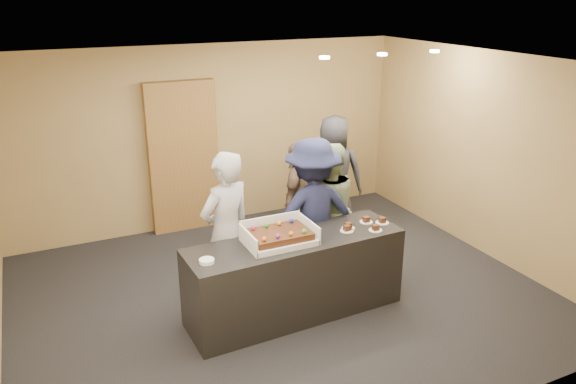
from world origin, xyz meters
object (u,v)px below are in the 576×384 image
object	(u,v)px
sheet_cake	(279,234)
person_sage_man	(327,210)
storage_cabinet	(183,158)
plate_stack	(207,261)
person_brown_extra	(298,196)
person_dark_suit	(333,175)
person_navy_man	(312,214)
cake_box	(278,238)
serving_counter	(295,277)
person_server_grey	(226,232)

from	to	relation	value
sheet_cake	person_sage_man	bearing A→B (deg)	36.14
storage_cabinet	plate_stack	world-z (taller)	storage_cabinet
person_brown_extra	person_dark_suit	distance (m)	0.76
plate_stack	person_navy_man	size ratio (longest dim) A/B	0.08
sheet_cake	plate_stack	xyz separation A→B (m)	(-0.83, -0.11, -0.08)
cake_box	person_brown_extra	world-z (taller)	person_brown_extra
cake_box	plate_stack	bearing A→B (deg)	-170.54
plate_stack	serving_counter	bearing A→B (deg)	6.27
person_brown_extra	cake_box	bearing A→B (deg)	11.34
storage_cabinet	person_dark_suit	distance (m)	2.20
storage_cabinet	plate_stack	distance (m)	3.01
plate_stack	person_brown_extra	world-z (taller)	person_brown_extra
person_server_grey	person_sage_man	size ratio (longest dim) A/B	1.08
plate_stack	person_navy_man	xyz separation A→B (m)	(1.50, 0.63, -0.00)
storage_cabinet	person_brown_extra	world-z (taller)	storage_cabinet
person_server_grey	person_navy_man	bearing A→B (deg)	162.57
sheet_cake	person_server_grey	xyz separation A→B (m)	(-0.43, 0.46, -0.08)
cake_box	person_dark_suit	world-z (taller)	person_dark_suit
serving_counter	person_sage_man	world-z (taller)	person_sage_man
storage_cabinet	sheet_cake	xyz separation A→B (m)	(0.24, -2.83, -0.11)
cake_box	person_server_grey	distance (m)	0.61
storage_cabinet	person_server_grey	distance (m)	2.39
serving_counter	plate_stack	distance (m)	1.13
storage_cabinet	person_navy_man	bearing A→B (deg)	-68.63
person_sage_man	storage_cabinet	bearing A→B (deg)	-60.37
sheet_cake	storage_cabinet	bearing A→B (deg)	94.92
sheet_cake	person_navy_man	distance (m)	0.84
storage_cabinet	sheet_cake	bearing A→B (deg)	-85.08
serving_counter	cake_box	xyz separation A→B (m)	(-0.19, 0.03, 0.50)
person_navy_man	person_dark_suit	xyz separation A→B (m)	(1.01, 1.27, -0.04)
serving_counter	sheet_cake	xyz separation A→B (m)	(-0.19, 0.00, 0.55)
sheet_cake	plate_stack	bearing A→B (deg)	-172.34
plate_stack	storage_cabinet	bearing A→B (deg)	78.67
plate_stack	person_navy_man	bearing A→B (deg)	22.83
sheet_cake	person_navy_man	xyz separation A→B (m)	(0.66, 0.52, -0.08)
cake_box	sheet_cake	world-z (taller)	cake_box
serving_counter	plate_stack	bearing A→B (deg)	-175.88
person_brown_extra	person_dark_suit	world-z (taller)	person_dark_suit
sheet_cake	person_brown_extra	world-z (taller)	person_brown_extra
sheet_cake	person_dark_suit	world-z (taller)	person_dark_suit
serving_counter	plate_stack	size ratio (longest dim) A/B	15.94
plate_stack	person_dark_suit	world-z (taller)	person_dark_suit
storage_cabinet	cake_box	world-z (taller)	storage_cabinet
person_dark_suit	person_server_grey	bearing A→B (deg)	62.80
sheet_cake	person_dark_suit	distance (m)	2.45
sheet_cake	person_brown_extra	xyz separation A→B (m)	(0.97, 1.53, -0.24)
person_sage_man	person_brown_extra	world-z (taller)	person_sage_man
plate_stack	person_brown_extra	distance (m)	2.44
serving_counter	person_dark_suit	distance (m)	2.36
serving_counter	person_dark_suit	xyz separation A→B (m)	(1.48, 1.79, 0.43)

